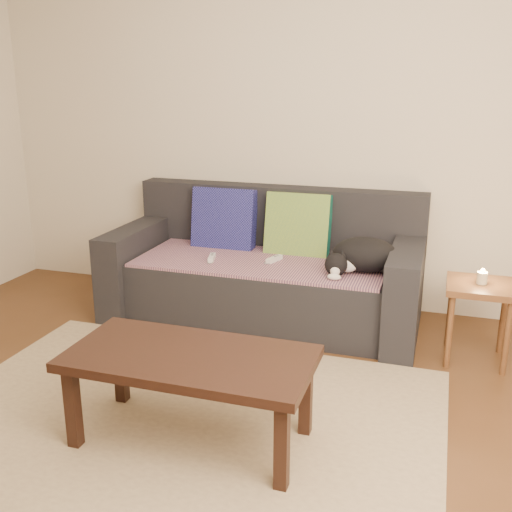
# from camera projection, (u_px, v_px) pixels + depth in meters

# --- Properties ---
(ground) EXTENTS (4.50, 4.50, 0.00)m
(ground) POSITION_uv_depth(u_px,v_px,m) (168.00, 436.00, 2.80)
(ground) COLOR brown
(ground) RESTS_ON ground
(back_wall) EXTENTS (4.50, 0.04, 2.60)m
(back_wall) POSITION_uv_depth(u_px,v_px,m) (284.00, 124.00, 4.26)
(back_wall) COLOR beige
(back_wall) RESTS_ON ground
(sofa) EXTENTS (2.10, 0.94, 0.87)m
(sofa) POSITION_uv_depth(u_px,v_px,m) (266.00, 274.00, 4.15)
(sofa) COLOR #232328
(sofa) RESTS_ON ground
(throw_blanket) EXTENTS (1.66, 0.74, 0.02)m
(throw_blanket) POSITION_uv_depth(u_px,v_px,m) (262.00, 261.00, 4.03)
(throw_blanket) COLOR #42294E
(throw_blanket) RESTS_ON sofa
(cushion_navy) EXTENTS (0.46, 0.19, 0.47)m
(cushion_navy) POSITION_uv_depth(u_px,v_px,m) (224.00, 220.00, 4.32)
(cushion_navy) COLOR #11144A
(cushion_navy) RESTS_ON throw_blanket
(cushion_green) EXTENTS (0.45, 0.20, 0.46)m
(cushion_green) POSITION_uv_depth(u_px,v_px,m) (298.00, 226.00, 4.16)
(cushion_green) COLOR #0D554C
(cushion_green) RESTS_ON throw_blanket
(cat) EXTENTS (0.50, 0.44, 0.22)m
(cat) POSITION_uv_depth(u_px,v_px,m) (363.00, 256.00, 3.76)
(cat) COLOR black
(cat) RESTS_ON throw_blanket
(wii_remote_a) EXTENTS (0.07, 0.15, 0.03)m
(wii_remote_a) POSITION_uv_depth(u_px,v_px,m) (212.00, 258.00, 4.02)
(wii_remote_a) COLOR white
(wii_remote_a) RESTS_ON throw_blanket
(wii_remote_b) EXTENTS (0.08, 0.15, 0.03)m
(wii_remote_b) POSITION_uv_depth(u_px,v_px,m) (274.00, 259.00, 4.00)
(wii_remote_b) COLOR white
(wii_remote_b) RESTS_ON throw_blanket
(side_table) EXTENTS (0.38, 0.38, 0.48)m
(side_table) POSITION_uv_depth(u_px,v_px,m) (480.00, 297.00, 3.47)
(side_table) COLOR brown
(side_table) RESTS_ON ground
(candle) EXTENTS (0.06, 0.06, 0.09)m
(candle) POSITION_uv_depth(u_px,v_px,m) (482.00, 277.00, 3.44)
(candle) COLOR beige
(candle) RESTS_ON side_table
(rug) EXTENTS (2.50, 1.80, 0.01)m
(rug) POSITION_uv_depth(u_px,v_px,m) (181.00, 419.00, 2.94)
(rug) COLOR tan
(rug) RESTS_ON ground
(coffee_table) EXTENTS (1.10, 0.55, 0.44)m
(coffee_table) POSITION_uv_depth(u_px,v_px,m) (190.00, 365.00, 2.67)
(coffee_table) COLOR black
(coffee_table) RESTS_ON rug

